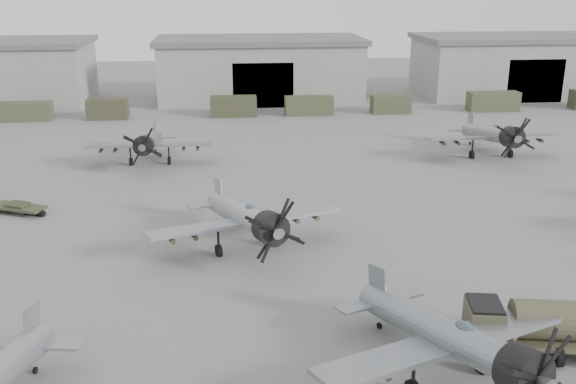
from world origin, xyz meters
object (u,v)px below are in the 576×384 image
(aircraft_near_1, at_px, (454,339))
(aircraft_far_1, at_px, (494,135))
(fuel_tanker, at_px, (539,323))
(aircraft_far_0, at_px, (149,143))
(aircraft_mid_1, at_px, (247,218))

(aircraft_near_1, relative_size, aircraft_far_1, 0.96)
(aircraft_near_1, distance_m, fuel_tanker, 5.37)
(aircraft_far_0, height_order, fuel_tanker, aircraft_far_0)
(aircraft_far_0, relative_size, aircraft_far_1, 0.91)
(aircraft_mid_1, xyz_separation_m, fuel_tanker, (12.77, -12.91, -0.81))
(aircraft_far_1, relative_size, fuel_tanker, 1.82)
(aircraft_mid_1, height_order, aircraft_far_1, aircraft_far_1)
(aircraft_mid_1, xyz_separation_m, aircraft_far_1, (24.45, 20.00, 0.04))
(aircraft_mid_1, bearing_deg, aircraft_far_0, 93.01)
(aircraft_near_1, xyz_separation_m, aircraft_far_1, (16.54, 35.07, 0.08))
(aircraft_mid_1, distance_m, aircraft_far_0, 22.58)
(aircraft_mid_1, relative_size, aircraft_far_0, 1.09)
(aircraft_near_1, bearing_deg, aircraft_far_0, 93.31)
(aircraft_near_1, distance_m, aircraft_far_0, 39.53)
(aircraft_near_1, xyz_separation_m, fuel_tanker, (4.86, 2.15, -0.78))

